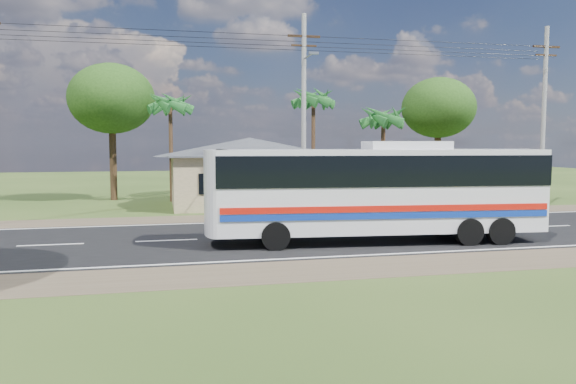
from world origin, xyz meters
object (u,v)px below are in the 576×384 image
motorcycle (332,204)px  person (506,199)px  coach_bus (380,185)px  waiting_shed (451,164)px

motorcycle → person: person is taller
coach_bus → person: coach_bus is taller
waiting_shed → person: (1.58, -3.53, -1.86)m
motorcycle → person: 9.97m
coach_bus → waiting_shed: bearing=54.9°
coach_bus → motorcycle: bearing=89.3°
waiting_shed → motorcycle: waiting_shed is taller
coach_bus → motorcycle: coach_bus is taller
waiting_shed → motorcycle: size_ratio=2.89×
waiting_shed → coach_bus: size_ratio=0.39×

